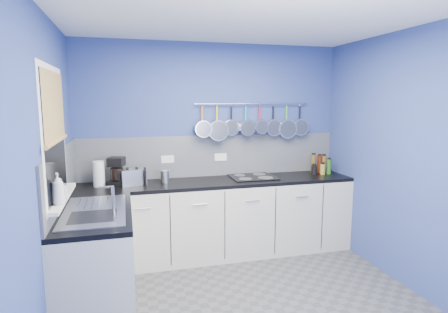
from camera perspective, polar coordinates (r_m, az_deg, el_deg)
name	(u,v)px	position (r m, az deg, el deg)	size (l,w,h in m)	color
floor	(251,308)	(3.59, 4.17, -22.11)	(3.20, 3.00, 0.02)	#47474C
ceiling	(255,13)	(3.16, 4.70, 21.09)	(3.20, 3.00, 0.02)	white
wall_back	(212,147)	(4.58, -1.85, 1.41)	(3.20, 0.02, 2.50)	navy
wall_front	(363,228)	(1.83, 20.50, -10.25)	(3.20, 0.02, 2.50)	navy
wall_left	(45,180)	(3.03, -25.77, -3.21)	(0.02, 3.00, 2.50)	navy
wall_right	(413,161)	(3.97, 26.90, -0.64)	(0.02, 3.00, 2.50)	navy
backsplash_back	(212,156)	(4.57, -1.78, 0.13)	(3.20, 0.02, 0.50)	slate
backsplash_left	(62,177)	(3.62, -23.58, -2.85)	(0.02, 1.80, 0.50)	slate
cabinet_run_back	(218,219)	(4.46, -0.88, -9.58)	(3.20, 0.60, 0.86)	beige
worktop_back	(218,182)	(4.34, -0.90, -3.94)	(3.20, 0.60, 0.04)	black
cabinet_run_left	(98,264)	(3.51, -18.78, -15.25)	(0.60, 1.20, 0.86)	beige
worktop_left	(95,213)	(3.36, -19.15, -8.21)	(0.60, 1.20, 0.04)	black
window_frame	(54,135)	(3.27, -24.55, 3.01)	(0.01, 1.00, 1.10)	white
window_glass	(55,135)	(3.27, -24.46, 3.02)	(0.01, 0.90, 1.00)	black
bamboo_blind	(54,107)	(3.26, -24.57, 6.96)	(0.01, 0.90, 0.55)	tan
window_sill	(62,197)	(3.35, -23.57, -5.76)	(0.10, 0.98, 0.03)	white
sink_unit	(95,210)	(3.35, -19.17, -7.81)	(0.50, 0.95, 0.01)	silver
mixer_tap	(113,200)	(3.14, -16.59, -6.43)	(0.12, 0.08, 0.26)	silver
socket_left	(168,159)	(4.47, -8.63, -0.42)	(0.15, 0.01, 0.09)	white
socket_right	(221,157)	(4.58, -0.53, -0.09)	(0.15, 0.01, 0.09)	white
pot_rail	(253,104)	(4.62, 4.39, 8.04)	(0.02, 0.02, 1.45)	silver
soap_bottle_a	(58,189)	(3.06, -24.09, -4.54)	(0.09, 0.09, 0.24)	white
soap_bottle_b	(61,189)	(3.19, -23.69, -4.61)	(0.08, 0.08, 0.17)	white
paper_towel	(99,174)	(4.24, -18.61, -2.54)	(0.12, 0.12, 0.28)	white
coffee_maker	(117,172)	(4.22, -16.10, -2.23)	(0.17, 0.19, 0.31)	black
toaster	(132,177)	(4.22, -13.86, -3.05)	(0.28, 0.16, 0.18)	silver
canister	(165,177)	(4.27, -9.03, -3.06)	(0.10, 0.10, 0.14)	silver
hob	(252,177)	(4.52, 4.38, -3.15)	(0.53, 0.46, 0.01)	black
pan_0	(202,121)	(4.45, -3.37, 5.51)	(0.20, 0.12, 0.39)	silver
pan_1	(217,122)	(4.49, -1.09, 5.25)	(0.25, 0.11, 0.44)	silver
pan_2	(231,120)	(4.54, 1.15, 5.64)	(0.19, 0.05, 0.38)	silver
pan_3	(246,120)	(4.59, 3.33, 5.67)	(0.19, 0.13, 0.38)	silver
pan_4	(260,119)	(4.65, 5.47, 5.78)	(0.18, 0.12, 0.37)	silver
pan_5	(273,120)	(4.72, 7.54, 5.57)	(0.21, 0.08, 0.40)	silver
pan_6	(287,121)	(4.79, 9.55, 5.36)	(0.25, 0.08, 0.44)	silver
pan_7	(300,120)	(4.87, 11.51, 5.56)	(0.21, 0.08, 0.40)	silver
condiment_0	(324,164)	(4.97, 15.02, -1.12)	(0.07, 0.07, 0.22)	brown
condiment_1	(319,164)	(4.94, 14.40, -1.13)	(0.06, 0.06, 0.22)	#4C190C
condiment_2	(313,164)	(4.89, 13.52, -1.10)	(0.07, 0.07, 0.24)	brown
condiment_3	(329,167)	(4.88, 15.76, -1.51)	(0.06, 0.06, 0.19)	#265919
condiment_4	(323,169)	(4.84, 14.86, -1.88)	(0.06, 0.06, 0.13)	olive
condiment_5	(314,170)	(4.81, 13.63, -2.01)	(0.07, 0.07, 0.12)	black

